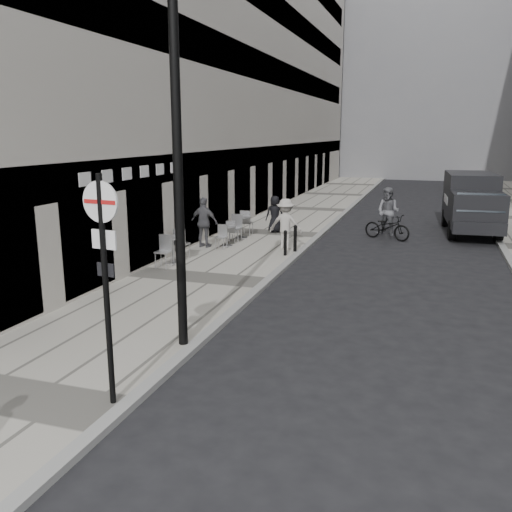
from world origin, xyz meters
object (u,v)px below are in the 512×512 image
at_px(sign_post, 104,261).
at_px(cyclist, 388,219).
at_px(lamppost, 177,141).
at_px(panel_van, 472,200).

xyz_separation_m(sign_post, cyclist, (2.92, 15.51, -1.58)).
height_order(sign_post, lamppost, lamppost).
bearing_deg(sign_post, cyclist, 85.63).
distance_m(sign_post, lamppost, 3.06).
distance_m(lamppost, panel_van, 16.94).
bearing_deg(panel_van, lamppost, -115.01).
bearing_deg(cyclist, lamppost, -80.20).
xyz_separation_m(sign_post, panel_van, (6.19, 18.09, -0.98)).
relative_size(lamppost, panel_van, 1.30).
distance_m(sign_post, cyclist, 15.87).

